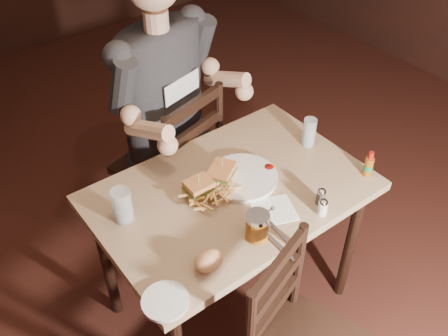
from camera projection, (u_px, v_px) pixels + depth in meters
room_shell at (213, 104)px, 1.37m from camera, size 7.00×7.00×7.00m
main_table at (231, 205)px, 2.09m from camera, size 1.11×0.74×0.77m
chair_far at (168, 165)px, 2.60m from camera, size 0.55×0.58×0.96m
diner at (168, 77)px, 2.22m from camera, size 0.71×0.61×1.05m
dinner_plate at (243, 178)px, 2.07m from camera, size 0.29×0.29×0.02m
sandwich_left at (199, 184)px, 1.96m from camera, size 0.11×0.09×0.09m
sandwich_right at (222, 169)px, 2.03m from camera, size 0.14×0.13×0.10m
fries_pile at (212, 192)px, 1.97m from camera, size 0.26×0.18×0.04m
ketchup_dollop at (269, 167)px, 2.11m from camera, size 0.04×0.04×0.01m
glass_left at (122, 205)px, 1.86m from camera, size 0.08×0.08×0.14m
glass_right at (309, 132)px, 2.22m from camera, size 0.06×0.06×0.13m
hot_sauce at (369, 164)px, 2.06m from camera, size 0.04×0.04×0.12m
salt_shaker at (323, 207)px, 1.91m from camera, size 0.04×0.04×0.07m
pepper_shaker at (321, 197)px, 1.95m from camera, size 0.04×0.04×0.07m
syrup_dispenser at (257, 226)px, 1.80m from camera, size 0.09×0.09×0.11m
napkin at (274, 210)px, 1.94m from camera, size 0.20×0.20×0.00m
knife at (274, 241)px, 1.82m from camera, size 0.02×0.23×0.01m
fork at (281, 235)px, 1.84m from camera, size 0.03×0.17×0.01m
side_plate at (165, 302)px, 1.62m from camera, size 0.15×0.15×0.01m
bread_roll at (209, 260)px, 1.70m from camera, size 0.11×0.09×0.06m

